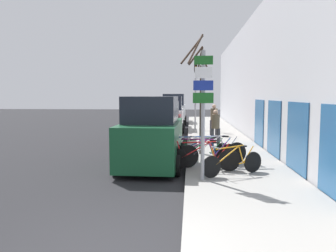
# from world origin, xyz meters

# --- Properties ---
(ground_plane) EXTENTS (80.00, 80.00, 0.00)m
(ground_plane) POSITION_xyz_m (0.00, 11.20, 0.00)
(ground_plane) COLOR black
(sidewalk_curb) EXTENTS (3.20, 32.00, 0.15)m
(sidewalk_curb) POSITION_xyz_m (2.60, 14.00, 0.07)
(sidewalk_curb) COLOR gray
(sidewalk_curb) RESTS_ON ground
(building_facade) EXTENTS (0.23, 32.00, 6.50)m
(building_facade) POSITION_xyz_m (4.35, 13.92, 3.23)
(building_facade) COLOR #BCBCC1
(building_facade) RESTS_ON ground
(signpost) EXTENTS (0.54, 0.12, 3.40)m
(signpost) POSITION_xyz_m (1.46, 4.19, 2.05)
(signpost) COLOR #939399
(signpost) RESTS_ON sidewalk_curb
(bicycle_0) EXTENTS (1.79, 1.05, 0.84)m
(bicycle_0) POSITION_xyz_m (2.33, 4.72, 0.51)
(bicycle_0) COLOR black
(bicycle_0) RESTS_ON sidewalk_curb
(bicycle_1) EXTENTS (2.18, 0.44, 0.89)m
(bicycle_1) POSITION_xyz_m (1.50, 5.25, 0.53)
(bicycle_1) COLOR black
(bicycle_1) RESTS_ON sidewalk_curb
(bicycle_2) EXTENTS (2.18, 0.86, 0.90)m
(bicycle_2) POSITION_xyz_m (1.46, 5.77, 0.54)
(bicycle_2) COLOR black
(bicycle_2) RESTS_ON sidewalk_curb
(bicycle_3) EXTENTS (2.24, 1.03, 0.97)m
(bicycle_3) POSITION_xyz_m (1.86, 5.96, 0.56)
(bicycle_3) COLOR black
(bicycle_3) RESTS_ON sidewalk_curb
(bicycle_4) EXTENTS (2.52, 0.44, 0.93)m
(bicycle_4) POSITION_xyz_m (1.49, 6.21, 0.55)
(bicycle_4) COLOR black
(bicycle_4) RESTS_ON sidewalk_curb
(bicycle_5) EXTENTS (1.83, 1.08, 0.83)m
(bicycle_5) POSITION_xyz_m (1.59, 6.49, 0.51)
(bicycle_5) COLOR black
(bicycle_5) RESTS_ON sidewalk_curb
(parked_car_0) EXTENTS (2.10, 4.18, 2.35)m
(parked_car_0) POSITION_xyz_m (-0.14, 6.33, 1.07)
(parked_car_0) COLOR #144728
(parked_car_0) RESTS_ON ground
(parked_car_1) EXTENTS (2.15, 4.25, 2.10)m
(parked_car_1) POSITION_xyz_m (-0.31, 11.84, 0.97)
(parked_car_1) COLOR maroon
(parked_car_1) RESTS_ON ground
(parked_car_2) EXTENTS (2.01, 4.62, 2.33)m
(parked_car_2) POSITION_xyz_m (-0.26, 17.54, 1.05)
(parked_car_2) COLOR silver
(parked_car_2) RESTS_ON ground
(parked_car_3) EXTENTS (2.10, 4.41, 2.51)m
(parked_car_3) POSITION_xyz_m (-0.26, 23.13, 1.13)
(parked_car_3) COLOR #B2B7BC
(parked_car_3) RESTS_ON ground
(pedestrian_near) EXTENTS (0.42, 0.36, 1.61)m
(pedestrian_near) POSITION_xyz_m (2.25, 10.09, 1.08)
(pedestrian_near) COLOR #333338
(pedestrian_near) RESTS_ON sidewalk_curb
(pedestrian_far) EXTENTS (0.46, 0.39, 1.74)m
(pedestrian_far) POSITION_xyz_m (2.46, 14.07, 1.15)
(pedestrian_far) COLOR #333338
(pedestrian_far) RESTS_ON sidewalk_curb
(street_tree) EXTENTS (1.06, 1.63, 4.51)m
(street_tree) POSITION_xyz_m (1.52, 8.01, 2.28)
(street_tree) COLOR #3D2D23
(street_tree) RESTS_ON sidewalk_curb
(traffic_light) EXTENTS (0.20, 0.30, 4.50)m
(traffic_light) POSITION_xyz_m (1.45, 17.03, 3.03)
(traffic_light) COLOR #939399
(traffic_light) RESTS_ON sidewalk_curb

